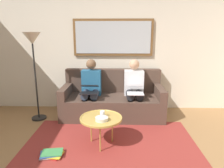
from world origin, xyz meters
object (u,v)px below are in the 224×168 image
(coffee_table, at_px, (101,118))
(bowl, at_px, (102,119))
(person_right, at_px, (91,87))
(laptop_black, at_px, (89,89))
(magazine_stack, at_px, (51,154))
(framed_mirror, at_px, (113,38))
(couch, at_px, (113,100))
(cup, at_px, (102,114))
(standing_lamp, at_px, (33,48))
(laptop_white, at_px, (135,89))
(person_left, at_px, (134,87))

(coffee_table, height_order, bowl, bowl)
(person_right, distance_m, laptop_black, 0.24)
(person_right, xyz_separation_m, laptop_black, (0.00, 0.24, 0.01))
(magazine_stack, bearing_deg, framed_mirror, -112.65)
(magazine_stack, bearing_deg, person_right, -104.33)
(couch, relative_size, cup, 22.12)
(standing_lamp, bearing_deg, coffee_table, 143.99)
(laptop_white, height_order, standing_lamp, standing_lamp)
(couch, height_order, person_left, person_left)
(magazine_stack, distance_m, standing_lamp, 1.95)
(person_left, bearing_deg, laptop_black, 15.76)
(coffee_table, relative_size, standing_lamp, 0.38)
(standing_lamp, bearing_deg, laptop_white, 178.79)
(framed_mirror, distance_m, laptop_black, 1.24)
(framed_mirror, xyz_separation_m, laptop_black, (0.43, 0.70, -0.93))
(bowl, relative_size, person_right, 0.16)
(framed_mirror, relative_size, laptop_black, 4.87)
(framed_mirror, distance_m, cup, 1.90)
(cup, relative_size, bowl, 0.49)
(laptop_black, xyz_separation_m, magazine_stack, (0.37, 1.22, -0.59))
(coffee_table, bearing_deg, framed_mirror, -94.93)
(couch, distance_m, magazine_stack, 1.75)
(cup, bearing_deg, laptop_black, -70.60)
(framed_mirror, relative_size, laptop_white, 4.55)
(coffee_table, xyz_separation_m, laptop_black, (0.29, -0.91, 0.20))
(bowl, xyz_separation_m, standing_lamp, (1.33, -1.05, 0.91))
(bowl, height_order, laptop_black, laptop_black)
(framed_mirror, distance_m, bowl, 2.03)
(couch, height_order, magazine_stack, couch)
(framed_mirror, relative_size, cup, 18.43)
(bowl, xyz_separation_m, laptop_black, (0.31, -1.01, 0.16))
(framed_mirror, relative_size, magazine_stack, 5.02)
(couch, xyz_separation_m, standing_lamp, (1.45, 0.27, 1.06))
(person_left, bearing_deg, standing_lamp, 6.06)
(cup, xyz_separation_m, bowl, (-0.00, 0.14, -0.02))
(person_left, xyz_separation_m, magazine_stack, (1.23, 1.46, -0.58))
(laptop_black, distance_m, magazine_stack, 1.41)
(bowl, bearing_deg, cup, -89.96)
(bowl, distance_m, person_right, 1.30)
(coffee_table, bearing_deg, bowl, 100.17)
(person_left, distance_m, standing_lamp, 2.03)
(standing_lamp, bearing_deg, couch, -169.52)
(coffee_table, bearing_deg, couch, -96.49)
(person_right, bearing_deg, cup, 105.43)
(framed_mirror, distance_m, person_left, 1.13)
(laptop_black, bearing_deg, couch, -144.08)
(laptop_white, bearing_deg, person_right, -15.58)
(standing_lamp, bearing_deg, person_left, -173.94)
(framed_mirror, bearing_deg, magazine_stack, 67.35)
(laptop_black, bearing_deg, cup, 109.40)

